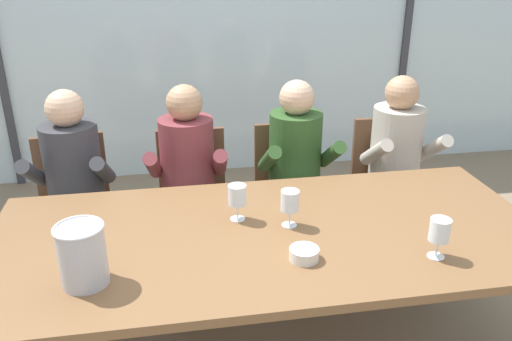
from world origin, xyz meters
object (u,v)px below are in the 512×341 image
(dining_table, at_px, (269,243))
(wine_glass_by_left_taster, at_px, (237,197))
(wine_glass_center_pour, at_px, (440,231))
(chair_near_curtain, at_px, (75,197))
(person_beige_jumper, at_px, (400,159))
(person_olive_shirt, at_px, (298,166))
(person_charcoal_jacket, at_px, (72,182))
(chair_center, at_px, (289,182))
(chair_right_of_center, at_px, (386,175))
(person_maroon_top, at_px, (188,174))
(wine_glass_near_bucket, at_px, (290,202))
(ice_bucket_primary, at_px, (82,254))
(tasting_bowl, at_px, (304,254))
(chair_left_of_center, at_px, (193,190))

(dining_table, distance_m, wine_glass_by_left_taster, 0.26)
(wine_glass_by_left_taster, bearing_deg, wine_glass_center_pour, -31.05)
(chair_near_curtain, distance_m, person_beige_jumper, 2.02)
(person_olive_shirt, bearing_deg, person_charcoal_jacket, 178.19)
(person_olive_shirt, height_order, wine_glass_by_left_taster, person_olive_shirt)
(wine_glass_by_left_taster, bearing_deg, chair_center, 61.87)
(chair_right_of_center, bearing_deg, person_maroon_top, -170.49)
(chair_near_curtain, distance_m, chair_center, 1.33)
(chair_center, xyz_separation_m, wine_glass_by_left_taster, (-0.45, -0.84, 0.34))
(person_olive_shirt, relative_size, wine_glass_by_left_taster, 6.86)
(chair_center, bearing_deg, wine_glass_near_bucket, -103.58)
(person_maroon_top, bearing_deg, person_beige_jumper, 3.85)
(dining_table, relative_size, person_maroon_top, 2.07)
(person_charcoal_jacket, bearing_deg, ice_bucket_primary, -74.92)
(chair_right_of_center, distance_m, ice_bucket_primary, 2.17)
(dining_table, distance_m, person_maroon_top, 0.89)
(dining_table, height_order, tasting_bowl, tasting_bowl)
(person_beige_jumper, relative_size, wine_glass_center_pour, 6.86)
(person_charcoal_jacket, distance_m, person_beige_jumper, 1.98)
(chair_near_curtain, bearing_deg, chair_center, -8.58)
(chair_right_of_center, bearing_deg, wine_glass_center_pour, -102.23)
(chair_right_of_center, xyz_separation_m, person_beige_jumper, (0.01, -0.15, 0.17))
(dining_table, relative_size, ice_bucket_primary, 10.22)
(person_maroon_top, bearing_deg, chair_right_of_center, 10.35)
(chair_right_of_center, relative_size, ice_bucket_primary, 3.61)
(person_maroon_top, height_order, wine_glass_center_pour, person_maroon_top)
(dining_table, xyz_separation_m, chair_near_curtain, (-1.01, 0.98, -0.16))
(person_maroon_top, bearing_deg, chair_left_of_center, 80.57)
(chair_near_curtain, height_order, person_maroon_top, person_maroon_top)
(person_charcoal_jacket, relative_size, wine_glass_center_pour, 6.86)
(dining_table, relative_size, chair_near_curtain, 2.83)
(tasting_bowl, bearing_deg, wine_glass_near_bucket, 88.94)
(person_charcoal_jacket, xyz_separation_m, wine_glass_near_bucket, (1.08, -0.79, 0.17))
(chair_center, xyz_separation_m, person_charcoal_jacket, (-1.30, -0.15, 0.17))
(chair_center, distance_m, tasting_bowl, 1.27)
(dining_table, height_order, person_beige_jumper, person_beige_jumper)
(wine_glass_center_pour, bearing_deg, chair_near_curtain, 141.58)
(chair_right_of_center, distance_m, wine_glass_near_bucket, 1.33)
(person_charcoal_jacket, xyz_separation_m, person_beige_jumper, (1.98, -0.00, 0.00))
(chair_near_curtain, height_order, wine_glass_near_bucket, wine_glass_near_bucket)
(chair_left_of_center, xyz_separation_m, person_olive_shirt, (0.63, -0.14, 0.17))
(chair_near_curtain, xyz_separation_m, person_charcoal_jacket, (0.03, -0.16, 0.17))
(dining_table, height_order, chair_near_curtain, chair_near_curtain)
(wine_glass_near_bucket, bearing_deg, wine_glass_by_left_taster, 156.53)
(chair_left_of_center, bearing_deg, chair_right_of_center, 1.13)
(person_olive_shirt, xyz_separation_m, wine_glass_center_pour, (0.29, -1.14, 0.17))
(chair_left_of_center, relative_size, person_beige_jumper, 0.73)
(tasting_bowl, bearing_deg, chair_center, 79.33)
(person_maroon_top, bearing_deg, chair_near_curtain, 170.93)
(person_olive_shirt, height_order, wine_glass_center_pour, person_olive_shirt)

